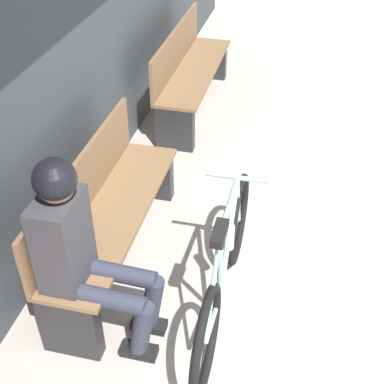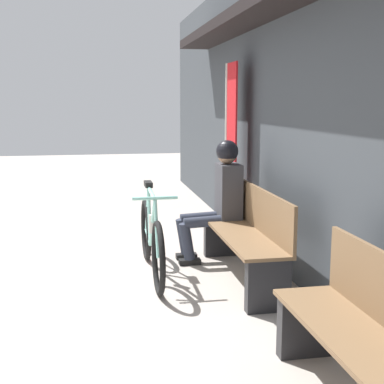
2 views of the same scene
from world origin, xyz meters
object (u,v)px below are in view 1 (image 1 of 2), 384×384
Objects in this scene: person_seated at (80,245)px; park_bench_far at (190,73)px; bicycle at (224,269)px; park_bench_near at (107,215)px.

person_seated is 0.74× the size of park_bench_far.
bicycle is 2.78m from park_bench_far.
park_bench_near is 1.34× the size of person_seated.
person_seated is (-0.36, 0.74, 0.36)m from bicycle.
bicycle is at bearing -64.10° from person_seated.
park_bench_near is at bearing 72.31° from bicycle.
person_seated is 3.02m from park_bench_far.
bicycle is at bearing -107.69° from park_bench_near.
person_seated reaches higher than park_bench_far.
park_bench_near is 0.99× the size of park_bench_far.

